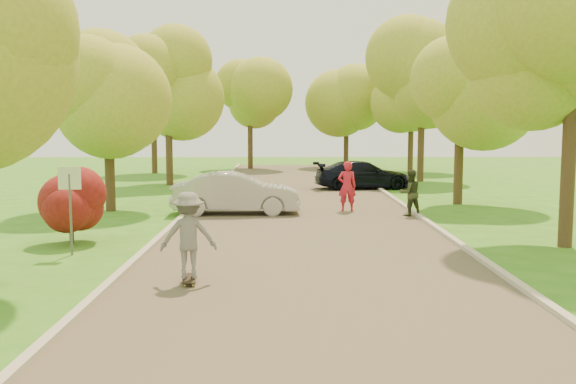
{
  "coord_description": "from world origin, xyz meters",
  "views": [
    {
      "loc": [
        -0.56,
        -11.55,
        3.23
      ],
      "look_at": [
        -0.47,
        6.41,
        1.3
      ],
      "focal_mm": 40.0,
      "sensor_mm": 36.0,
      "label": 1
    }
  ],
  "objects_px": {
    "longboard": "(189,279)",
    "person_striped": "(347,186)",
    "dark_sedan": "(363,175)",
    "person_olive": "(410,193)",
    "street_sign": "(70,192)",
    "skateboarder": "(188,235)",
    "silver_sedan": "(236,193)"
  },
  "relations": [
    {
      "from": "dark_sedan",
      "to": "skateboarder",
      "type": "xyz_separation_m",
      "value": [
        -5.8,
        -18.77,
        0.3
      ]
    },
    {
      "from": "street_sign",
      "to": "person_olive",
      "type": "bearing_deg",
      "value": 34.35
    },
    {
      "from": "silver_sedan",
      "to": "skateboarder",
      "type": "xyz_separation_m",
      "value": [
        -0.2,
        -9.98,
        0.24
      ]
    },
    {
      "from": "skateboarder",
      "to": "person_striped",
      "type": "distance_m",
      "value": 11.47
    },
    {
      "from": "street_sign",
      "to": "dark_sedan",
      "type": "relative_size",
      "value": 0.46
    },
    {
      "from": "street_sign",
      "to": "person_striped",
      "type": "xyz_separation_m",
      "value": [
        7.53,
        7.84,
        -0.64
      ]
    },
    {
      "from": "street_sign",
      "to": "person_striped",
      "type": "bearing_deg",
      "value": 46.14
    },
    {
      "from": "longboard",
      "to": "person_olive",
      "type": "xyz_separation_m",
      "value": [
        6.3,
        9.39,
        0.72
      ]
    },
    {
      "from": "longboard",
      "to": "person_striped",
      "type": "distance_m",
      "value": 11.5
    },
    {
      "from": "skateboarder",
      "to": "person_striped",
      "type": "xyz_separation_m",
      "value": [
        4.23,
        10.66,
        -0.07
      ]
    },
    {
      "from": "street_sign",
      "to": "person_striped",
      "type": "height_order",
      "value": "street_sign"
    },
    {
      "from": "person_striped",
      "to": "longboard",
      "type": "bearing_deg",
      "value": 68.8
    },
    {
      "from": "street_sign",
      "to": "skateboarder",
      "type": "distance_m",
      "value": 4.38
    },
    {
      "from": "silver_sedan",
      "to": "skateboarder",
      "type": "relative_size",
      "value": 2.59
    },
    {
      "from": "longboard",
      "to": "street_sign",
      "type": "bearing_deg",
      "value": -48.5
    },
    {
      "from": "silver_sedan",
      "to": "longboard",
      "type": "relative_size",
      "value": 4.9
    },
    {
      "from": "dark_sedan",
      "to": "person_olive",
      "type": "bearing_deg",
      "value": 175.17
    },
    {
      "from": "longboard",
      "to": "skateboarder",
      "type": "distance_m",
      "value": 0.89
    },
    {
      "from": "street_sign",
      "to": "person_olive",
      "type": "height_order",
      "value": "street_sign"
    },
    {
      "from": "dark_sedan",
      "to": "person_olive",
      "type": "relative_size",
      "value": 2.91
    },
    {
      "from": "person_striped",
      "to": "person_olive",
      "type": "distance_m",
      "value": 2.43
    },
    {
      "from": "street_sign",
      "to": "silver_sedan",
      "type": "height_order",
      "value": "street_sign"
    },
    {
      "from": "silver_sedan",
      "to": "person_striped",
      "type": "distance_m",
      "value": 4.09
    },
    {
      "from": "dark_sedan",
      "to": "longboard",
      "type": "bearing_deg",
      "value": 154.95
    },
    {
      "from": "dark_sedan",
      "to": "person_olive",
      "type": "distance_m",
      "value": 9.4
    },
    {
      "from": "person_striped",
      "to": "skateboarder",
      "type": "bearing_deg",
      "value": 68.8
    },
    {
      "from": "person_striped",
      "to": "street_sign",
      "type": "bearing_deg",
      "value": 46.59
    },
    {
      "from": "street_sign",
      "to": "longboard",
      "type": "relative_size",
      "value": 2.36
    },
    {
      "from": "person_olive",
      "to": "dark_sedan",
      "type": "bearing_deg",
      "value": -100.5
    },
    {
      "from": "street_sign",
      "to": "silver_sedan",
      "type": "xyz_separation_m",
      "value": [
        3.5,
        7.15,
        -0.82
      ]
    },
    {
      "from": "street_sign",
      "to": "dark_sedan",
      "type": "height_order",
      "value": "street_sign"
    },
    {
      "from": "skateboarder",
      "to": "person_striped",
      "type": "relative_size",
      "value": 0.95
    }
  ]
}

